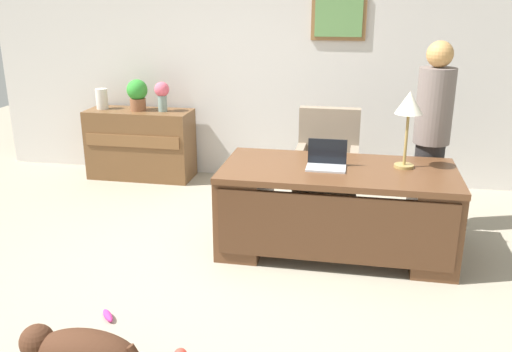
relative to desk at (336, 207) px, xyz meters
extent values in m
plane|color=#9E937F|center=(-0.78, -0.64, -0.40)|extent=(12.00, 12.00, 0.00)
cube|color=silver|center=(-0.78, 1.96, 0.95)|extent=(7.00, 0.12, 2.70)
cube|color=olive|center=(-0.14, 1.88, 1.46)|extent=(0.59, 0.03, 0.49)
cube|color=#619351|center=(-0.14, 1.86, 1.46)|extent=(0.51, 0.01, 0.41)
cube|color=brown|center=(0.00, 0.03, 0.31)|extent=(1.92, 0.93, 0.05)
cube|color=brown|center=(-0.78, 0.03, -0.06)|extent=(0.36, 0.87, 0.69)
cube|color=brown|center=(0.78, 0.03, -0.06)|extent=(0.36, 0.87, 0.69)
cube|color=#4E2F1C|center=(0.00, -0.41, -0.03)|extent=(1.82, 0.04, 0.55)
cube|color=brown|center=(-2.39, 1.61, 0.00)|extent=(1.23, 0.48, 0.81)
cube|color=brown|center=(-2.39, 1.36, 0.10)|extent=(1.13, 0.02, 0.14)
cube|color=gray|center=(-0.14, 0.81, -0.03)|extent=(0.60, 0.58, 0.18)
cylinder|color=black|center=(-0.14, 0.81, -0.26)|extent=(0.10, 0.10, 0.28)
cylinder|color=black|center=(-0.14, 0.81, -0.38)|extent=(0.52, 0.52, 0.05)
cube|color=gray|center=(-0.14, 1.05, 0.34)|extent=(0.60, 0.12, 0.58)
cube|color=gray|center=(-0.40, 0.81, 0.17)|extent=(0.08, 0.50, 0.22)
cube|color=gray|center=(0.12, 0.81, 0.17)|extent=(0.08, 0.50, 0.22)
cylinder|color=#262323|center=(0.79, 0.66, 0.01)|extent=(0.26, 0.26, 0.83)
cylinder|color=slate|center=(0.79, 0.66, 0.76)|extent=(0.32, 0.32, 0.67)
sphere|color=tan|center=(0.79, 0.66, 1.20)|extent=(0.23, 0.23, 0.23)
sphere|color=#472819|center=(-1.60, -1.90, -0.21)|extent=(0.20, 0.20, 0.20)
cube|color=#B2B5BA|center=(-0.10, -0.01, 0.34)|extent=(0.32, 0.22, 0.01)
cube|color=black|center=(-0.10, 0.09, 0.45)|extent=(0.32, 0.01, 0.21)
cylinder|color=#9E8447|center=(0.53, 0.15, 0.34)|extent=(0.16, 0.16, 0.02)
cylinder|color=#9E8447|center=(0.53, 0.15, 0.57)|extent=(0.02, 0.02, 0.42)
cone|color=silver|center=(0.53, 0.15, 0.87)|extent=(0.22, 0.22, 0.18)
cylinder|color=gray|center=(-2.09, 1.61, 0.50)|extent=(0.11, 0.11, 0.18)
sphere|color=#ED5F76|center=(-2.09, 1.61, 0.66)|extent=(0.17, 0.17, 0.17)
cylinder|color=silver|center=(-2.84, 1.61, 0.53)|extent=(0.14, 0.14, 0.24)
cylinder|color=brown|center=(-2.39, 1.61, 0.48)|extent=(0.18, 0.18, 0.14)
sphere|color=green|center=(-2.39, 1.61, 0.65)|extent=(0.24, 0.24, 0.24)
ellipsoid|color=#D8338C|center=(-1.45, -1.34, -0.38)|extent=(0.14, 0.15, 0.05)
camera|label=1|loc=(0.14, -4.28, 1.67)|focal=38.17mm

